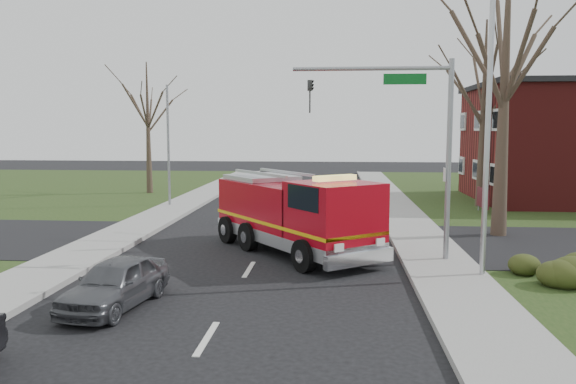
{
  "coord_description": "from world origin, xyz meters",
  "views": [
    {
      "loc": [
        2.73,
        -17.51,
        4.52
      ],
      "look_at": [
        0.86,
        4.73,
        2.0
      ],
      "focal_mm": 35.0,
      "sensor_mm": 36.0,
      "label": 1
    }
  ],
  "objects": [
    {
      "name": "health_center_sign",
      "position": [
        10.5,
        12.5,
        0.88
      ],
      "size": [
        0.12,
        2.0,
        1.4
      ],
      "color": "#53131C",
      "rests_on": "ground"
    },
    {
      "name": "ground",
      "position": [
        0.0,
        0.0,
        0.0
      ],
      "size": [
        120.0,
        120.0,
        0.0
      ],
      "primitive_type": "plane",
      "color": "black",
      "rests_on": "ground"
    },
    {
      "name": "bare_tree_far",
      "position": [
        11.0,
        15.0,
        6.49
      ],
      "size": [
        5.25,
        5.25,
        10.5
      ],
      "color": "#3B3023",
      "rests_on": "ground"
    },
    {
      "name": "traffic_signal_mast",
      "position": [
        5.21,
        1.5,
        4.71
      ],
      "size": [
        5.29,
        0.18,
        6.8
      ],
      "color": "gray",
      "rests_on": "ground"
    },
    {
      "name": "parked_car_maroon",
      "position": [
        -2.8,
        -4.06,
        0.63
      ],
      "size": [
        2.06,
        3.89,
        1.26
      ],
      "primitive_type": "imported",
      "rotation": [
        0.0,
        0.0,
        -0.16
      ],
      "color": "#4C4E52",
      "rests_on": "ground"
    },
    {
      "name": "bare_tree_left",
      "position": [
        -10.0,
        20.0,
        5.56
      ],
      "size": [
        4.5,
        4.5,
        9.0
      ],
      "color": "#3B3023",
      "rests_on": "ground"
    },
    {
      "name": "streetlight_pole",
      "position": [
        7.14,
        -0.5,
        4.55
      ],
      "size": [
        1.48,
        0.16,
        8.4
      ],
      "color": "#B7BABF",
      "rests_on": "ground"
    },
    {
      "name": "sidewalk_right",
      "position": [
        6.2,
        0.0,
        0.07
      ],
      "size": [
        2.4,
        80.0,
        0.15
      ],
      "primitive_type": "cube",
      "color": "gray",
      "rests_on": "ground"
    },
    {
      "name": "sidewalk_left",
      "position": [
        -6.2,
        0.0,
        0.07
      ],
      "size": [
        2.4,
        80.0,
        0.15
      ],
      "primitive_type": "cube",
      "color": "gray",
      "rests_on": "ground"
    },
    {
      "name": "bare_tree_near",
      "position": [
        9.5,
        6.0,
        7.41
      ],
      "size": [
        6.0,
        6.0,
        12.0
      ],
      "color": "#3B3023",
      "rests_on": "ground"
    },
    {
      "name": "fire_engine",
      "position": [
        1.32,
        2.54,
        1.37
      ],
      "size": [
        6.54,
        7.53,
        3.02
      ],
      "rotation": [
        0.0,
        0.0,
        0.64
      ],
      "color": "#9C0714",
      "rests_on": "ground"
    },
    {
      "name": "hedge_corner",
      "position": [
        9.0,
        -1.0,
        0.58
      ],
      "size": [
        2.8,
        2.0,
        0.9
      ],
      "primitive_type": "ellipsoid",
      "color": "#2B3A15",
      "rests_on": "lawn_right"
    },
    {
      "name": "utility_pole_far",
      "position": [
        -6.8,
        14.0,
        3.5
      ],
      "size": [
        0.14,
        0.14,
        7.0
      ],
      "primitive_type": "cylinder",
      "color": "gray",
      "rests_on": "ground"
    }
  ]
}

